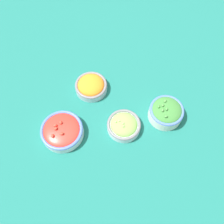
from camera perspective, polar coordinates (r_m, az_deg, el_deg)
ground_plane at (r=1.01m, az=0.00°, el=-0.76°), size 3.00×3.00×0.00m
bowl_lettuce at (r=0.96m, az=2.73°, el=-3.03°), size 0.13×0.13×0.06m
bowl_broccoli at (r=0.99m, az=12.27°, el=0.05°), size 0.13×0.13×0.08m
bowl_carrots at (r=1.05m, az=-4.80°, el=5.97°), size 0.13×0.13×0.06m
bowl_cherry_tomatoes at (r=0.97m, az=-11.36°, el=-4.24°), size 0.16×0.16×0.06m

